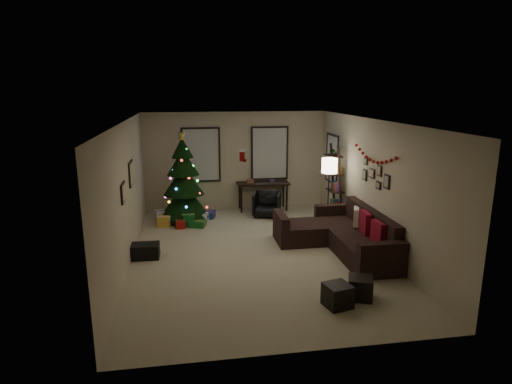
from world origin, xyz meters
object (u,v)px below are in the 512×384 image
desk (263,186)px  desk_chair (267,204)px  sofa (342,236)px  christmas_tree (184,184)px  bookshelf (336,185)px

desk → desk_chair: bearing=-91.3°
sofa → christmas_tree: bearing=141.5°
sofa → bookshelf: bearing=75.6°
christmas_tree → bookshelf: size_ratio=1.17×
desk_chair → bookshelf: size_ratio=0.33×
desk_chair → bookshelf: (1.59, -0.81, 0.63)m
sofa → desk: (-1.11, 3.28, 0.40)m
bookshelf → desk_chair: bearing=153.0°
christmas_tree → sofa: christmas_tree is taller
desk → bookshelf: 2.17m
desk_chair → christmas_tree: bearing=-161.6°
christmas_tree → sofa: (3.27, -2.60, -0.68)m
christmas_tree → desk: bearing=17.3°
sofa → desk: 3.48m
sofa → bookshelf: size_ratio=1.41×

